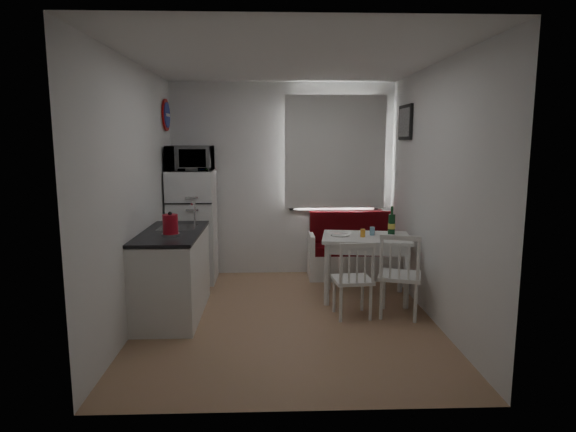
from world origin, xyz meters
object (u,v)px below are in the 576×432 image
at_px(bench, 353,256).
at_px(kitchen_counter, 173,273).
at_px(microwave, 190,158).
at_px(chair_right, 403,267).
at_px(kettle, 170,225).
at_px(dining_table, 366,243).
at_px(chair_left, 354,272).
at_px(fridge, 193,226).
at_px(wine_bottle, 392,220).

bearing_deg(bench, kitchen_counter, -147.83).
bearing_deg(microwave, kitchen_counter, -90.94).
height_order(bench, chair_right, chair_right).
bearing_deg(kettle, kitchen_counter, 100.63).
xyz_separation_m(bench, dining_table, (-0.02, -0.91, 0.37)).
distance_m(bench, kettle, 2.75).
relative_size(bench, kettle, 5.14).
bearing_deg(chair_right, dining_table, 128.68).
bearing_deg(bench, dining_table, -91.07).
bearing_deg(kettle, microwave, 91.18).
distance_m(chair_left, fridge, 2.37).
bearing_deg(chair_right, kitchen_counter, -167.16).
xyz_separation_m(kitchen_counter, microwave, (0.02, 1.19, 1.15)).
bearing_deg(dining_table, kettle, -152.44).
distance_m(dining_table, microwave, 2.43).
relative_size(chair_left, wine_bottle, 1.33).
xyz_separation_m(kettle, wine_bottle, (2.40, 0.81, -0.11)).
bearing_deg(dining_table, microwave, 169.26).
bearing_deg(chair_right, wine_bottle, 103.06).
bearing_deg(bench, chair_right, -81.55).
height_order(chair_left, fridge, fridge).
distance_m(bench, microwave, 2.51).
relative_size(bench, microwave, 2.14).
xyz_separation_m(chair_left, kettle, (-1.83, -0.06, 0.51)).
relative_size(kitchen_counter, microwave, 2.31).
distance_m(microwave, kettle, 1.57).
distance_m(dining_table, chair_left, 0.72).
height_order(bench, dining_table, bench).
bearing_deg(kettle, bench, 37.58).
relative_size(microwave, kettle, 2.40).
distance_m(fridge, wine_bottle, 2.53).
xyz_separation_m(kitchen_counter, chair_right, (2.38, -0.22, 0.10)).
relative_size(chair_right, fridge, 0.36).
relative_size(bench, chair_left, 2.77).
height_order(kitchen_counter, bench, kitchen_counter).
bearing_deg(fridge, bench, 2.91).
bearing_deg(wine_bottle, bench, 110.37).
bearing_deg(chair_left, wine_bottle, 47.22).
bearing_deg(wine_bottle, microwave, 165.09).
distance_m(chair_right, fridge, 2.78).
distance_m(chair_right, microwave, 2.95).
bearing_deg(dining_table, fridge, 168.06).
bearing_deg(chair_left, bench, 74.38).
xyz_separation_m(bench, chair_left, (-0.27, -1.56, 0.22)).
xyz_separation_m(kitchen_counter, kettle, (0.05, -0.26, 0.56)).
bearing_deg(dining_table, wine_bottle, 26.29).
bearing_deg(kitchen_counter, wine_bottle, 12.59).
bearing_deg(fridge, microwave, -90.00).
xyz_separation_m(bench, microwave, (-2.13, -0.16, 1.32)).
bearing_deg(microwave, chair_right, -30.81).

